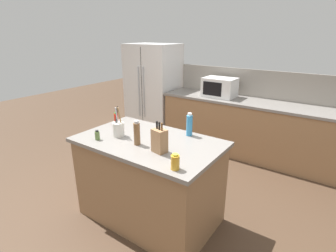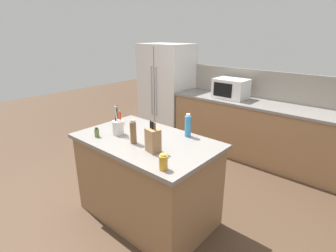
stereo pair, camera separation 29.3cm
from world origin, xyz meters
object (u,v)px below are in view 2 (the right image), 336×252
utensil_crock (118,127)px  hot_sauce_bottle (119,117)px  microwave (231,88)px  honey_jar (163,162)px  pepper_grinder (133,132)px  refrigerator (166,89)px  dish_soap_bottle (188,126)px  spice_jar_oregano (97,133)px  knife_block (153,140)px

utensil_crock → hot_sauce_bottle: utensil_crock is taller
microwave → honey_jar: microwave is taller
honey_jar → pepper_grinder: (-0.58, 0.20, 0.05)m
refrigerator → utensil_crock: size_ratio=5.54×
honey_jar → dish_soap_bottle: (-0.28, 0.70, 0.05)m
pepper_grinder → microwave: bearing=94.9°
utensil_crock → spice_jar_oregano: size_ratio=3.15×
honey_jar → microwave: bearing=107.0°
microwave → spice_jar_oregano: 2.50m
knife_block → utensil_crock: (-0.59, 0.07, -0.03)m
refrigerator → knife_block: (1.95, -2.41, 0.17)m
utensil_crock → pepper_grinder: utensil_crock is taller
microwave → utensil_crock: size_ratio=1.66×
spice_jar_oregano → pepper_grinder: 0.44m
spice_jar_oregano → pepper_grinder: pepper_grinder is taller
pepper_grinder → hot_sauce_bottle: bearing=152.9°
microwave → refrigerator: bearing=178.0°
knife_block → pepper_grinder: (-0.28, 0.01, 0.00)m
utensil_crock → hot_sauce_bottle: 0.39m
microwave → hot_sauce_bottle: bearing=-101.0°
refrigerator → microwave: refrigerator is taller
honey_jar → spice_jar_oregano: honey_jar is taller
refrigerator → honey_jar: 3.44m
knife_block → dish_soap_bottle: (0.01, 0.51, 0.00)m
honey_jar → refrigerator: bearing=130.9°
knife_block → utensil_crock: bearing=-174.1°
utensil_crock → dish_soap_bottle: (0.60, 0.45, 0.03)m
knife_block → spice_jar_oregano: bearing=-157.1°
knife_block → dish_soap_bottle: knife_block is taller
microwave → pepper_grinder: (0.20, -2.35, -0.04)m
knife_block → pepper_grinder: size_ratio=1.18×
refrigerator → hot_sauce_bottle: 2.36m
dish_soap_bottle → hot_sauce_bottle: dish_soap_bottle is taller
microwave → hot_sauce_bottle: (-0.40, -2.04, -0.09)m
spice_jar_oregano → honey_jar: bearing=-3.4°
microwave → pepper_grinder: size_ratio=2.17×
utensil_crock → pepper_grinder: (0.31, -0.05, 0.03)m
microwave → utensil_crock: 2.30m
spice_jar_oregano → refrigerator: bearing=116.3°
pepper_grinder → dish_soap_bottle: dish_soap_bottle is taller
dish_soap_bottle → spice_jar_oregano: bearing=-137.9°
honey_jar → dish_soap_bottle: dish_soap_bottle is taller
spice_jar_oregano → dish_soap_bottle: dish_soap_bottle is taller
refrigerator → knife_block: size_ratio=6.12×
utensil_crock → spice_jar_oregano: (-0.11, -0.20, -0.04)m
utensil_crock → honey_jar: bearing=-16.1°
knife_block → hot_sauce_bottle: bearing=172.4°
utensil_crock → dish_soap_bottle: 0.75m
hot_sauce_bottle → honey_jar: bearing=-23.3°
refrigerator → honey_jar: bearing=-49.1°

